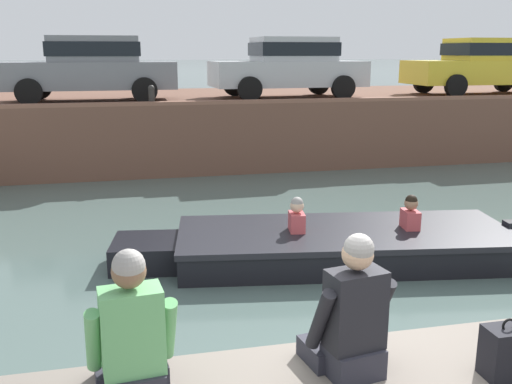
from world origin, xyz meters
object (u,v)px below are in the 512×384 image
Objects in this scene: motorboat_passing at (330,245)px; car_right_inner_yellow at (485,64)px; car_left_inner_grey at (91,66)px; car_centre_silver at (289,65)px; bottle_drink at (360,353)px; backpack_on_ledge at (504,352)px; person_seated_left at (132,341)px; person_seated_right at (351,319)px; mooring_bollard_mid at (151,94)px.

car_right_inner_yellow reaches higher than motorboat_passing.
car_centre_silver is at bearing 0.02° from car_left_inner_grey.
bottle_drink is 0.92m from backpack_on_ledge.
car_right_inner_yellow reaches higher than person_seated_left.
car_right_inner_yellow reaches higher than backpack_on_ledge.
person_seated_right is at bearing -103.88° from car_centre_silver.
car_right_inner_yellow is (10.72, 0.00, 0.00)m from car_left_inner_grey.
car_left_inner_grey is 10.72m from car_right_inner_yellow.
mooring_bollard_mid reaches higher than motorboat_passing.
person_seated_left and person_seated_right have the same top height.
mooring_bollard_mid is at bearing -44.64° from car_left_inner_grey.
car_right_inner_yellow is at bearing 8.14° from mooring_bollard_mid.
person_seated_left is 2.37× the size of backpack_on_ledge.
car_centre_silver reaches higher than person_seated_left.
backpack_on_ledge is (0.95, -0.27, -0.20)m from person_seated_right.
mooring_bollard_mid is 2.18× the size of bottle_drink.
mooring_bollard_mid is 10.17m from person_seated_left.
backpack_on_ledge reaches higher than bottle_drink.
person_seated_left is 2.36m from backpack_on_ledge.
car_centre_silver is 9.72× the size of backpack_on_ledge.
backpack_on_ledge is at bearing -99.10° from car_centre_silver.
car_right_inner_yellow is at bearing -0.01° from car_centre_silver.
person_seated_right is at bearing -0.86° from person_seated_left.
mooring_bollard_mid reaches higher than person_seated_right.
backpack_on_ledge is (0.86, -0.31, 0.07)m from bottle_drink.
mooring_bollard_mid is (1.36, -1.34, -0.61)m from car_left_inner_grey.
car_left_inner_grey is (-3.49, 7.47, 2.29)m from motorboat_passing.
bottle_drink is at bearing -126.56° from car_right_inner_yellow.
bottle_drink is at bearing 160.36° from backpack_on_ledge.
backpack_on_ledge is (-0.39, -4.28, 0.75)m from motorboat_passing.
mooring_bollard_mid is 10.60m from backpack_on_ledge.
car_left_inner_grey is 11.77m from bottle_drink.
motorboat_passing is at bearing -70.84° from mooring_bollard_mid.
car_centre_silver is 11.91m from person_seated_right.
car_centre_silver is 12.00m from backpack_on_ledge.
car_centre_silver is (4.98, 0.00, -0.00)m from car_left_inner_grey.
car_left_inner_grey is 4.29× the size of person_seated_right.
car_centre_silver reaches higher than mooring_bollard_mid.
motorboat_passing is 5.91× the size of person_seated_left.
car_centre_silver is at bearing 80.90° from backpack_on_ledge.
car_right_inner_yellow is 9.48m from mooring_bollard_mid.
car_centre_silver and car_right_inner_yellow have the same top height.
backpack_on_ledge is at bearing -122.98° from car_right_inner_yellow.
mooring_bollard_mid is at bearing 99.49° from backpack_on_ledge.
person_seated_left is 1.00× the size of person_seated_right.
mooring_bollard_mid is 10.20m from person_seated_right.
motorboat_passing is 1.32× the size of car_right_inner_yellow.
bottle_drink is at bearing -78.94° from car_left_inner_grey.
car_left_inner_grey is 9.30× the size of mooring_bollard_mid.
bottle_drink is at bearing -103.48° from car_centre_silver.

